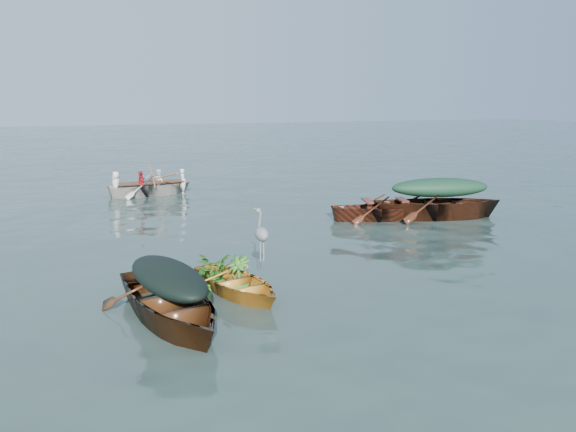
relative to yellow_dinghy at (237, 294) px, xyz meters
name	(u,v)px	position (x,y,z in m)	size (l,w,h in m)	color
ground	(372,256)	(3.29, 1.17, 0.00)	(140.00, 140.00, 0.00)	#324740
yellow_dinghy	(237,294)	(0.00, 0.00, 0.00)	(1.17, 2.69, 0.70)	orange
dark_covered_boat	(170,322)	(-1.26, -0.78, 0.00)	(1.47, 3.95, 1.00)	#41200F
green_tarp_boat	(438,218)	(6.95, 3.83, 0.00)	(1.53, 4.91, 1.18)	#41240F
open_wooden_boat	(384,220)	(5.47, 4.24, 0.00)	(1.24, 3.98, 0.90)	#612A18
rowed_boat	(151,195)	(0.22, 10.70, 0.00)	(1.17, 3.91, 0.91)	beige
dark_tarp_cover	(168,276)	(-1.26, -0.78, 0.70)	(0.81, 2.17, 0.40)	black
green_tarp_cover	(440,188)	(6.95, 3.83, 0.85)	(0.84, 2.70, 0.52)	#163823
thwart_benches	(385,203)	(5.47, 4.24, 0.47)	(0.74, 1.99, 0.04)	#561E14
heron	(262,242)	(0.52, 0.20, 0.81)	(0.28, 0.40, 0.92)	gray
dinghy_weeds	(221,249)	(-0.12, 0.54, 0.65)	(0.70, 0.90, 0.60)	#37711D
rowers	(150,171)	(0.22, 10.70, 0.84)	(1.06, 2.74, 0.76)	silver
oars	(150,181)	(0.22, 10.70, 0.49)	(2.60, 0.60, 0.06)	#965D39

